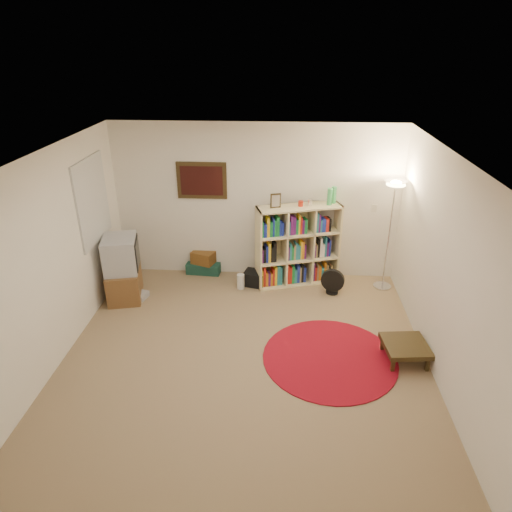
{
  "coord_description": "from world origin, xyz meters",
  "views": [
    {
      "loc": [
        0.43,
        -4.62,
        3.59
      ],
      "look_at": [
        0.1,
        0.6,
        1.1
      ],
      "focal_mm": 32.0,
      "sensor_mm": 36.0,
      "label": 1
    }
  ],
  "objects": [
    {
      "name": "wicker_basket",
      "position": [
        -0.88,
        2.2,
        0.28
      ],
      "size": [
        0.43,
        0.37,
        0.21
      ],
      "rotation": [
        0.0,
        0.0,
        -0.36
      ],
      "color": "brown",
      "rests_on": "suitcase"
    },
    {
      "name": "duffel_bag",
      "position": [
        0.0,
        1.84,
        0.11
      ],
      "size": [
        0.39,
        0.35,
        0.23
      ],
      "rotation": [
        0.0,
        0.0,
        -0.24
      ],
      "color": "black",
      "rests_on": "ground"
    },
    {
      "name": "dvd_box",
      "position": [
        -1.76,
        1.3,
        0.05
      ],
      "size": [
        0.32,
        0.29,
        0.09
      ],
      "rotation": [
        0.0,
        0.0,
        -0.25
      ],
      "color": "#AFAFB4",
      "rests_on": "ground"
    },
    {
      "name": "side_table",
      "position": [
        1.97,
        0.03,
        0.2
      ],
      "size": [
        0.58,
        0.58,
        0.24
      ],
      "rotation": [
        0.0,
        0.0,
        0.1
      ],
      "color": "#2E2210",
      "rests_on": "ground"
    },
    {
      "name": "tv_stand",
      "position": [
        -1.94,
        1.32,
        0.48
      ],
      "size": [
        0.61,
        0.77,
        0.99
      ],
      "rotation": [
        0.0,
        0.0,
        0.23
      ],
      "color": "brown",
      "rests_on": "ground"
    },
    {
      "name": "bookshelf",
      "position": [
        0.65,
        1.97,
        0.63
      ],
      "size": [
        1.35,
        0.73,
        1.56
      ],
      "rotation": [
        0.0,
        0.0,
        0.29
      ],
      "color": "#FFEAAA",
      "rests_on": "ground"
    },
    {
      "name": "red_rug",
      "position": [
        1.06,
        0.0,
        0.01
      ],
      "size": [
        1.67,
        1.67,
        0.01
      ],
      "color": "maroon",
      "rests_on": "ground"
    },
    {
      "name": "floor_fan",
      "position": [
        1.22,
        1.62,
        0.21
      ],
      "size": [
        0.37,
        0.23,
        0.41
      ],
      "rotation": [
        0.0,
        0.0,
        -0.25
      ],
      "color": "black",
      "rests_on": "ground"
    },
    {
      "name": "paper_towel",
      "position": [
        -0.21,
        1.7,
        0.12
      ],
      "size": [
        0.12,
        0.12,
        0.24
      ],
      "rotation": [
        0.0,
        0.0,
        0.02
      ],
      "color": "silver",
      "rests_on": "ground"
    },
    {
      "name": "suitcase",
      "position": [
        -0.88,
        2.25,
        0.09
      ],
      "size": [
        0.59,
        0.4,
        0.18
      ],
      "rotation": [
        0.0,
        0.0,
        -0.08
      ],
      "color": "#163E33",
      "rests_on": "ground"
    },
    {
      "name": "room",
      "position": [
        -0.05,
        0.05,
        1.26
      ],
      "size": [
        4.54,
        4.54,
        2.54
      ],
      "color": "#8D7352",
      "rests_on": "ground"
    },
    {
      "name": "floor_lamp",
      "position": [
        2.05,
        1.88,
        1.46
      ],
      "size": [
        0.36,
        0.36,
        1.76
      ],
      "rotation": [
        0.0,
        0.0,
        0.07
      ],
      "color": "silver",
      "rests_on": "ground"
    }
  ]
}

